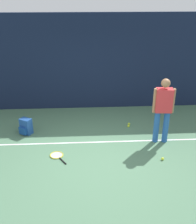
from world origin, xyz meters
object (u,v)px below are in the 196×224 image
Objects in this scene: tennis_ball_mid_court at (129,124)px; tennis_ball_far_left at (163,159)px; tennis_racket at (57,156)px; backpack at (26,127)px; tennis_ball_near_player at (21,121)px; tennis_player at (163,107)px; tennis_ball_by_fence at (128,126)px.

tennis_ball_far_left is at bearing -74.64° from tennis_ball_mid_court.
backpack is (-0.93, 1.15, 0.20)m from tennis_racket.
tennis_ball_near_player is (-1.20, 1.86, 0.02)m from tennis_racket.
tennis_racket is at bearing 16.05° from tennis_player.
tennis_player is 25.76× the size of tennis_ball_near_player.
tennis_ball_by_fence is 1.76m from tennis_ball_far_left.
tennis_ball_far_left is (3.38, -1.45, -0.18)m from backpack.
tennis_ball_near_player and tennis_ball_mid_court have the same top height.
backpack is 6.67× the size of tennis_ball_far_left.
tennis_ball_far_left is (3.66, -2.16, 0.00)m from tennis_ball_near_player.
tennis_player reaches higher than tennis_ball_by_fence.
tennis_ball_by_fence and tennis_ball_far_left have the same top height.
backpack reaches higher than tennis_ball_mid_court.
tennis_racket is at bearing -57.19° from tennis_ball_near_player.
tennis_player is 25.76× the size of tennis_ball_far_left.
tennis_ball_mid_court is (2.89, 0.35, -0.18)m from backpack.
backpack reaches higher than tennis_ball_far_left.
tennis_ball_near_player is (-3.81, 1.32, -0.93)m from tennis_player.
tennis_racket is 9.26× the size of tennis_ball_near_player.
tennis_ball_mid_court is 1.87m from tennis_ball_far_left.
tennis_ball_near_player is at bearing 173.56° from tennis_ball_mid_court.
tennis_racket is at bearing -142.51° from tennis_ball_mid_court.
tennis_player reaches higher than tennis_ball_far_left.
tennis_ball_near_player and tennis_ball_by_fence have the same top height.
tennis_player is at bearing -50.46° from tennis_ball_by_fence.
tennis_ball_mid_court is at bearing -85.30° from tennis_racket.
tennis_player is 25.76× the size of tennis_ball_mid_court.
tennis_ball_near_player is at bearing 149.41° from tennis_ball_far_left.
tennis_ball_far_left is (2.46, -0.30, 0.02)m from tennis_racket.
tennis_ball_by_fence is at bearing -8.88° from tennis_ball_near_player.
tennis_ball_by_fence is at bearing 107.59° from tennis_ball_far_left.
tennis_player is 2.78× the size of tennis_racket.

